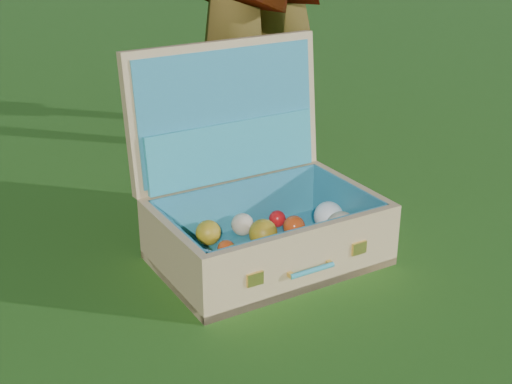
{
  "coord_description": "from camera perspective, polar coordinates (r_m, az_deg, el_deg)",
  "views": [
    {
      "loc": [
        -0.53,
        -1.22,
        0.85
      ],
      "look_at": [
        0.12,
        0.25,
        0.16
      ],
      "focal_mm": 50.0,
      "sensor_mm": 36.0,
      "label": 1
    }
  ],
  "objects": [
    {
      "name": "ground",
      "position": [
        1.58,
        -0.49,
        -9.23
      ],
      "size": [
        60.0,
        60.0,
        0.0
      ],
      "primitive_type": "plane",
      "color": "#215114",
      "rests_on": "ground"
    },
    {
      "name": "suitcase",
      "position": [
        1.75,
        -0.09,
        -0.55
      ],
      "size": [
        0.57,
        0.47,
        0.5
      ],
      "rotation": [
        0.0,
        0.0,
        0.11
      ],
      "color": "tan",
      "rests_on": "ground"
    }
  ]
}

